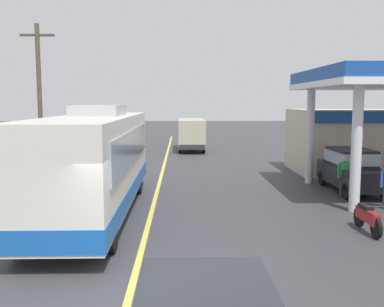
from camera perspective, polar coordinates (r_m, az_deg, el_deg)
ground at (r=28.90m, az=-3.48°, el=-0.85°), size 120.00×120.00×0.00m
lane_divider_stripe at (r=23.95m, az=-3.90°, el=-2.41°), size 0.16×50.00×0.01m
wet_puddle_patch at (r=8.84m, az=2.11°, el=-18.68°), size 2.85×4.80×0.01m
coach_bus_main at (r=15.11m, az=-12.53°, el=-1.33°), size 2.60×11.04×3.69m
gas_station_roadside at (r=23.76m, az=22.73°, el=3.38°), size 9.10×11.95×5.10m
car_at_pump at (r=19.79m, az=20.04°, el=-1.77°), size 1.70×4.20×1.82m
minibus_opposing_lane at (r=34.66m, az=-0.09°, el=2.87°), size 2.04×6.13×2.44m
motorcycle_parked_forecourt at (r=13.90m, az=21.87°, el=-7.72°), size 0.55×1.80×0.92m
pedestrian_by_shop at (r=18.50m, az=19.22°, el=-2.56°), size 0.55×0.22×1.66m
utility_pole_roadside at (r=24.96m, az=-19.24°, el=7.11°), size 1.80×0.24×7.90m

